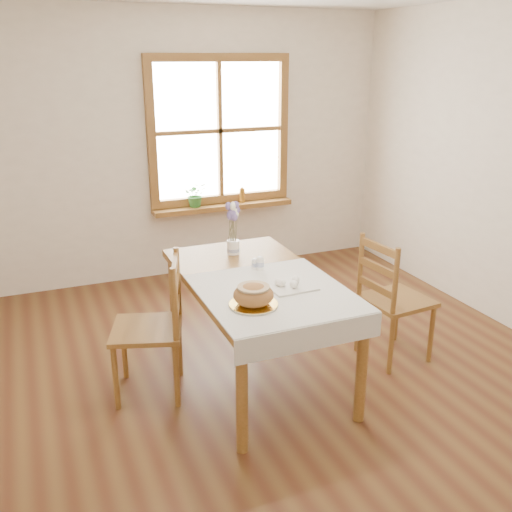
{
  "coord_description": "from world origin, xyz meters",
  "views": [
    {
      "loc": [
        -1.36,
        -3.0,
        2.16
      ],
      "look_at": [
        0.0,
        0.3,
        0.9
      ],
      "focal_mm": 40.0,
      "sensor_mm": 36.0,
      "label": 1
    }
  ],
  "objects_px": {
    "dining_table": "(256,289)",
    "bread_plate": "(253,305)",
    "chair_left": "(147,327)",
    "chair_right": "(397,298)",
    "flower_vase": "(233,248)"
  },
  "relations": [
    {
      "from": "dining_table",
      "to": "bread_plate",
      "type": "height_order",
      "value": "bread_plate"
    },
    {
      "from": "dining_table",
      "to": "bread_plate",
      "type": "xyz_separation_m",
      "value": [
        -0.2,
        -0.45,
        0.1
      ]
    },
    {
      "from": "dining_table",
      "to": "chair_left",
      "type": "xyz_separation_m",
      "value": [
        -0.74,
        0.08,
        -0.19
      ]
    },
    {
      "from": "chair_right",
      "to": "dining_table",
      "type": "bearing_deg",
      "value": 76.97
    },
    {
      "from": "dining_table",
      "to": "chair_right",
      "type": "xyz_separation_m",
      "value": [
        1.06,
        -0.14,
        -0.19
      ]
    },
    {
      "from": "chair_right",
      "to": "flower_vase",
      "type": "bearing_deg",
      "value": 53.65
    },
    {
      "from": "flower_vase",
      "to": "chair_left",
      "type": "bearing_deg",
      "value": -151.85
    },
    {
      "from": "chair_left",
      "to": "chair_right",
      "type": "distance_m",
      "value": 1.82
    },
    {
      "from": "chair_right",
      "to": "flower_vase",
      "type": "relative_size",
      "value": 9.22
    },
    {
      "from": "bread_plate",
      "to": "flower_vase",
      "type": "relative_size",
      "value": 2.73
    },
    {
      "from": "dining_table",
      "to": "chair_left",
      "type": "relative_size",
      "value": 1.67
    },
    {
      "from": "dining_table",
      "to": "flower_vase",
      "type": "xyz_separation_m",
      "value": [
        0.02,
        0.48,
        0.14
      ]
    },
    {
      "from": "dining_table",
      "to": "chair_right",
      "type": "relative_size",
      "value": 1.68
    },
    {
      "from": "dining_table",
      "to": "bread_plate",
      "type": "distance_m",
      "value": 0.5
    },
    {
      "from": "chair_left",
      "to": "chair_right",
      "type": "bearing_deg",
      "value": 100.85
    }
  ]
}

